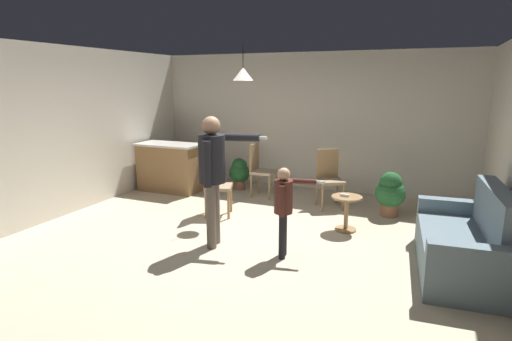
% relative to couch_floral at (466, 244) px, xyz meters
% --- Properties ---
extents(ground, '(7.68, 7.68, 0.00)m').
position_rel_couch_floral_xyz_m(ground, '(-2.70, -0.17, -0.33)').
color(ground, beige).
extents(wall_back, '(6.40, 0.10, 2.70)m').
position_rel_couch_floral_xyz_m(wall_back, '(-2.70, 3.03, 1.02)').
color(wall_back, silver).
rests_on(wall_back, ground).
extents(wall_left, '(0.10, 6.40, 2.70)m').
position_rel_couch_floral_xyz_m(wall_left, '(-5.90, -0.17, 1.02)').
color(wall_left, silver).
rests_on(wall_left, ground).
extents(couch_floral, '(0.97, 1.85, 1.00)m').
position_rel_couch_floral_xyz_m(couch_floral, '(0.00, 0.00, 0.00)').
color(couch_floral, slate).
rests_on(couch_floral, ground).
extents(kitchen_counter, '(1.26, 0.66, 0.95)m').
position_rel_couch_floral_xyz_m(kitchen_counter, '(-5.15, 1.73, 0.15)').
color(kitchen_counter, olive).
rests_on(kitchen_counter, ground).
extents(side_table_by_couch, '(0.44, 0.44, 0.52)m').
position_rel_couch_floral_xyz_m(side_table_by_couch, '(-1.49, 0.81, -0.00)').
color(side_table_by_couch, '#99754C').
rests_on(side_table_by_couch, ground).
extents(person_adult, '(0.80, 0.60, 1.71)m').
position_rel_couch_floral_xyz_m(person_adult, '(-3.00, -0.42, 0.73)').
color(person_adult, '#60564C').
rests_on(person_adult, ground).
extents(person_child, '(0.56, 0.39, 1.13)m').
position_rel_couch_floral_xyz_m(person_child, '(-2.03, -0.41, 0.37)').
color(person_child, black).
rests_on(person_child, ground).
extents(dining_chair_by_counter, '(0.57, 0.57, 1.00)m').
position_rel_couch_floral_xyz_m(dining_chair_by_counter, '(-1.99, 1.87, 0.21)').
color(dining_chair_by_counter, '#99754C').
rests_on(dining_chair_by_counter, ground).
extents(dining_chair_near_wall, '(0.54, 0.54, 1.00)m').
position_rel_couch_floral_xyz_m(dining_chair_near_wall, '(-3.61, 0.70, 0.21)').
color(dining_chair_near_wall, '#99754C').
rests_on(dining_chair_near_wall, ground).
extents(dining_chair_centre_back, '(0.43, 0.43, 1.00)m').
position_rel_couch_floral_xyz_m(dining_chair_centre_back, '(-3.35, 2.04, 0.21)').
color(dining_chair_centre_back, '#99754C').
rests_on(dining_chair_centre_back, ground).
extents(potted_plant_corner, '(0.41, 0.41, 0.63)m').
position_rel_couch_floral_xyz_m(potted_plant_corner, '(-3.93, 2.36, 0.02)').
color(potted_plant_corner, brown).
rests_on(potted_plant_corner, ground).
extents(potted_plant_by_wall, '(0.48, 0.48, 0.73)m').
position_rel_couch_floral_xyz_m(potted_plant_by_wall, '(-0.97, 1.74, 0.07)').
color(potted_plant_by_wall, brown).
rests_on(potted_plant_by_wall, ground).
extents(spare_remote_on_table, '(0.13, 0.05, 0.04)m').
position_rel_couch_floral_xyz_m(spare_remote_on_table, '(-1.52, 0.78, 0.21)').
color(spare_remote_on_table, white).
rests_on(spare_remote_on_table, side_table_by_couch).
extents(ceiling_light_pendant, '(0.32, 0.32, 0.55)m').
position_rel_couch_floral_xyz_m(ceiling_light_pendant, '(-3.18, 0.94, 1.92)').
color(ceiling_light_pendant, silver).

